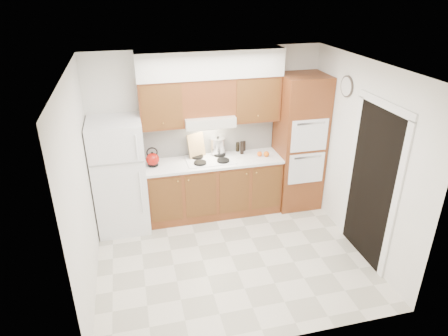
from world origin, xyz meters
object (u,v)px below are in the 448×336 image
(oven_cabinet, at_px, (299,143))
(stock_pot, at_px, (218,146))
(fridge, at_px, (120,176))
(kettle, at_px, (153,159))

(oven_cabinet, relative_size, stock_pot, 8.99)
(oven_cabinet, bearing_deg, fridge, -179.30)
(stock_pot, bearing_deg, fridge, -170.61)
(oven_cabinet, height_order, stock_pot, oven_cabinet)
(fridge, xyz_separation_m, kettle, (0.50, 0.07, 0.19))
(fridge, xyz_separation_m, stock_pot, (1.55, 0.26, 0.23))
(fridge, bearing_deg, kettle, 7.60)
(kettle, height_order, stock_pot, stock_pot)
(oven_cabinet, distance_m, stock_pot, 1.32)
(oven_cabinet, bearing_deg, stock_pot, 170.34)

